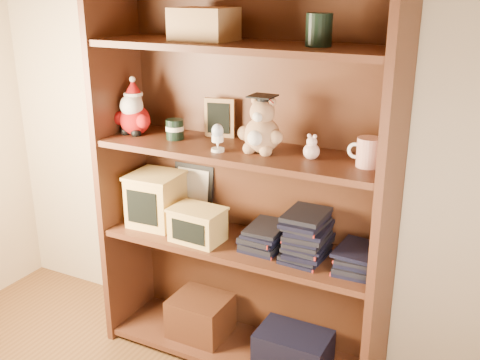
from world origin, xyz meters
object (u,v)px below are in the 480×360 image
object	(u,v)px
grad_teddy_bear	(261,130)
teacher_mug	(368,152)
treats_box	(156,199)
bookcase	(245,186)

from	to	relation	value
grad_teddy_bear	teacher_mug	distance (m)	0.41
grad_teddy_bear	treats_box	xyz separation A→B (m)	(-0.51, 0.01, -0.37)
grad_teddy_bear	teacher_mug	world-z (taller)	grad_teddy_bear
bookcase	grad_teddy_bear	size ratio (longest dim) A/B	7.20
bookcase	teacher_mug	bearing A→B (deg)	-5.78
grad_teddy_bear	treats_box	size ratio (longest dim) A/B	0.96
bookcase	treats_box	bearing A→B (deg)	-172.82
bookcase	grad_teddy_bear	world-z (taller)	bookcase
teacher_mug	treats_box	xyz separation A→B (m)	(-0.91, -0.00, -0.33)
treats_box	teacher_mug	bearing A→B (deg)	0.06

